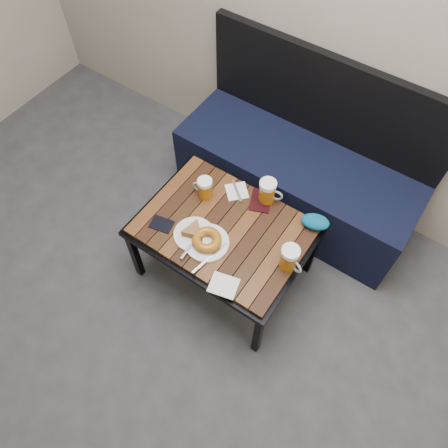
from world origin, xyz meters
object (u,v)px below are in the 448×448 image
Objects in this scene: cafe_table at (224,232)px; beer_mug_centre at (268,191)px; bench at (297,175)px; passport_burgundy at (261,201)px; beer_mug_right at (290,258)px; plate_pie at (194,233)px; passport_navy at (162,224)px; beer_mug_left at (205,188)px; knit_pouch at (315,222)px; plate_bagel at (207,241)px.

cafe_table is 0.30m from beer_mug_centre.
bench reaches higher than passport_burgundy.
beer_mug_right is at bearing -66.44° from bench.
cafe_table is at bearing 51.65° from plate_pie.
beer_mug_centre is at bearing 27.66° from passport_burgundy.
beer_mug_centre is 1.26× the size of passport_navy.
beer_mug_left is 0.87× the size of knit_pouch.
beer_mug_right reaches higher than cafe_table.
plate_bagel is (0.18, -0.23, -0.04)m from beer_mug_left.
plate_bagel is at bearing 85.72° from passport_navy.
beer_mug_centre reaches higher than knit_pouch.
bench is 0.77m from beer_mug_right.
beer_mug_right is at bearing -58.71° from beer_mug_centre.
knit_pouch is at bearing -54.03° from bench.
plate_bagel is 1.96× the size of passport_burgundy.
cafe_table is 0.25m from passport_burgundy.
passport_burgundy is at bearing -91.55° from bench.
beer_mug_left reaches higher than cafe_table.
knit_pouch reaches higher than passport_burgundy.
beer_mug_centre is (0.09, 0.26, 0.11)m from cafe_table.
passport_burgundy is (0.08, 0.36, -0.02)m from plate_bagel.
passport_navy is at bearing -148.48° from cafe_table.
beer_mug_centre is at bearing -157.79° from beer_mug_left.
plate_pie is at bearing 177.05° from plate_bagel.
beer_mug_right reaches higher than passport_burgundy.
beer_mug_centre reaches higher than beer_mug_left.
beer_mug_right is (0.28, -0.27, 0.00)m from beer_mug_centre.
cafe_table is 0.38m from beer_mug_right.
knit_pouch reaches higher than plate_bagel.
cafe_table is 7.70× the size of passport_navy.
knit_pouch reaches higher than passport_navy.
plate_pie is at bearing 105.70° from beer_mug_left.
beer_mug_centre is 0.97× the size of passport_burgundy.
beer_mug_right reaches higher than plate_pie.
bench reaches higher than passport_navy.
passport_burgundy is at bearing 65.85° from plate_pie.
passport_burgundy is at bearing 127.72° from passport_navy.
plate_pie is (-0.09, -0.12, 0.07)m from cafe_table.
passport_navy is at bearing -145.93° from knit_pouch.
cafe_table is at bearing 108.72° from passport_navy.
passport_burgundy is 1.02× the size of knit_pouch.
plate_bagel reaches higher than passport_burgundy.
bench is 0.66m from beer_mug_left.
beer_mug_right reaches higher than beer_mug_left.
beer_mug_right is (0.36, -0.01, 0.11)m from cafe_table.
beer_mug_right is at bearing 13.93° from plate_pie.
bench is 12.83× the size of passport_navy.
bench reaches higher than beer_mug_left.
plate_bagel is (-0.01, -0.12, 0.07)m from cafe_table.
beer_mug_left is at bearing 127.55° from plate_bagel.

